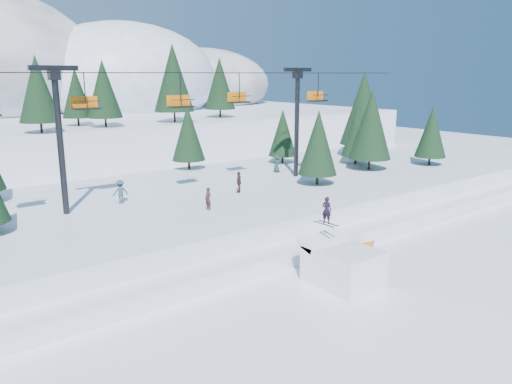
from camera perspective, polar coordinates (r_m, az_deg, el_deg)
ground at (r=28.65m, az=9.42°, el=-12.07°), size 160.00×160.00×0.00m
mid_shelf at (r=41.74m, az=-8.83°, el=-2.04°), size 70.00×22.00×2.50m
berm at (r=33.92m, az=-0.51°, el=-6.76°), size 70.00×6.00×1.10m
jump_kicker at (r=30.32m, az=9.77°, el=-8.13°), size 3.25×4.43×5.03m
chairlift at (r=40.68m, az=-8.60°, el=9.12°), size 46.27×3.21×10.28m
conifer_stand at (r=44.70m, az=-3.93°, el=6.41°), size 60.73×17.51×10.11m
distant_skiers at (r=40.02m, az=-9.41°, el=0.40°), size 30.49×8.77×1.82m
banner_near at (r=35.31m, az=11.32°, el=-6.23°), size 2.73×0.90×0.90m
banner_far at (r=39.46m, az=11.72°, el=-4.15°), size 2.85×0.30×0.90m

